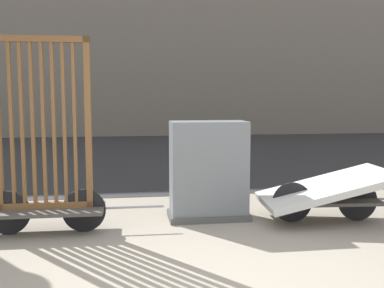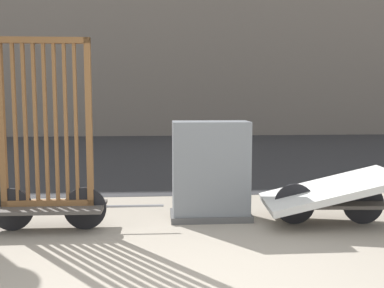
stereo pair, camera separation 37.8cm
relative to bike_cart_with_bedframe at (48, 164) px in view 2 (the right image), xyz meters
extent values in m
cube|color=#2D2D30|center=(1.69, 7.18, -0.78)|extent=(56.00, 10.98, 0.01)
cube|color=#4C4742|center=(-0.01, 0.00, -0.51)|extent=(1.31, 0.60, 0.04)
cylinder|color=black|center=(0.42, -0.01, -0.53)|extent=(0.50, 0.04, 0.50)
cylinder|color=black|center=(-0.43, 0.01, -0.53)|extent=(0.50, 0.04, 0.50)
cylinder|color=gray|center=(1.00, -0.01, -0.51)|extent=(0.70, 0.04, 0.03)
cube|color=brown|center=(-0.01, 0.00, -0.46)|extent=(1.06, 0.09, 0.07)
cube|color=brown|center=(-0.01, 0.00, 1.42)|extent=(1.06, 0.09, 0.07)
cube|color=brown|center=(-0.50, 0.01, 0.48)|extent=(0.07, 0.07, 1.95)
cube|color=brown|center=(0.49, -0.01, 0.48)|extent=(0.07, 0.07, 1.95)
cube|color=brown|center=(-0.35, 0.01, 0.48)|extent=(0.04, 0.05, 1.88)
cube|color=brown|center=(-0.24, 0.00, 0.48)|extent=(0.04, 0.05, 1.88)
cube|color=brown|center=(-0.12, 0.00, 0.48)|extent=(0.04, 0.05, 1.88)
cube|color=brown|center=(-0.01, 0.00, 0.48)|extent=(0.04, 0.05, 1.88)
cube|color=brown|center=(0.11, 0.00, 0.48)|extent=(0.04, 0.05, 1.88)
cube|color=brown|center=(0.22, 0.00, 0.48)|extent=(0.04, 0.05, 1.88)
cube|color=brown|center=(0.34, 0.00, 0.48)|extent=(0.04, 0.05, 1.88)
cube|color=#4C4742|center=(3.38, 0.00, -0.51)|extent=(1.34, 0.67, 0.04)
cylinder|color=black|center=(3.81, -0.03, -0.53)|extent=(0.50, 0.07, 0.50)
cylinder|color=black|center=(2.96, 0.03, -0.53)|extent=(0.50, 0.07, 0.50)
cube|color=silver|center=(3.38, 0.00, -0.35)|extent=(1.65, 1.10, 0.46)
cube|color=#4C4C4C|center=(1.95, 0.35, -0.74)|extent=(1.03, 0.53, 0.08)
cube|color=slate|center=(1.95, 0.35, -0.16)|extent=(0.97, 0.47, 1.26)
camera|label=1|loc=(0.92, -5.24, 0.78)|focal=42.00mm
camera|label=2|loc=(1.30, -5.28, 0.78)|focal=42.00mm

